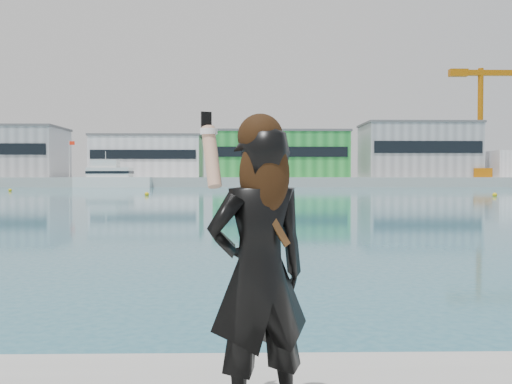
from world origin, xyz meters
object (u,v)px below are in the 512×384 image
at_px(buoy_far, 10,191).
at_px(woman, 259,265).
at_px(motor_yacht, 112,177).
at_px(dock_crane, 486,118).
at_px(buoy_near, 495,196).
at_px(buoy_extra, 147,196).

height_order(buoy_far, woman, woman).
bearing_deg(motor_yacht, dock_crane, 12.53).
height_order(motor_yacht, buoy_far, motor_yacht).
bearing_deg(buoy_far, buoy_near, -20.46).
distance_m(buoy_near, woman, 63.00).
distance_m(motor_yacht, buoy_near, 75.75).
relative_size(motor_yacht, buoy_far, 31.34).
bearing_deg(buoy_near, buoy_far, 159.54).
bearing_deg(buoy_extra, dock_crane, 44.01).
relative_size(dock_crane, motor_yacht, 1.53).
height_order(buoy_near, buoy_far, same).
xyz_separation_m(buoy_far, woman, (33.83, -79.64, 1.61)).
xyz_separation_m(buoy_near, buoy_far, (-60.37, 22.53, 0.00)).
bearing_deg(dock_crane, woman, -113.53).
bearing_deg(motor_yacht, woman, -71.91).
height_order(dock_crane, buoy_extra, dock_crane).
relative_size(buoy_near, buoy_extra, 1.00).
relative_size(buoy_far, buoy_extra, 1.00).
relative_size(buoy_near, woman, 0.31).
height_order(buoy_far, buoy_extra, same).
xyz_separation_m(motor_yacht, buoy_near, (53.07, -54.01, -2.02)).
relative_size(dock_crane, buoy_near, 48.00).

